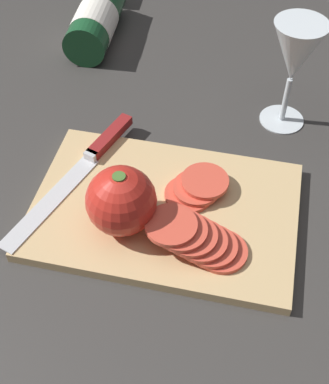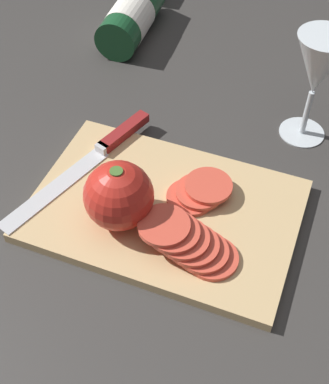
% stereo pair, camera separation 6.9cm
% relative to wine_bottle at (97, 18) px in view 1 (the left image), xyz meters
% --- Properties ---
extents(ground_plane, '(3.00, 3.00, 0.00)m').
position_rel_wine_bottle_xyz_m(ground_plane, '(-0.23, 0.42, -0.04)').
color(ground_plane, '#383533').
extents(cutting_board, '(0.35, 0.24, 0.02)m').
position_rel_wine_bottle_xyz_m(cutting_board, '(-0.21, 0.40, -0.03)').
color(cutting_board, tan).
rests_on(cutting_board, ground_plane).
extents(wine_bottle, '(0.09, 0.31, 0.08)m').
position_rel_wine_bottle_xyz_m(wine_bottle, '(0.00, 0.00, 0.00)').
color(wine_bottle, '#194C28').
rests_on(wine_bottle, ground_plane).
extents(wine_glass, '(0.08, 0.08, 0.17)m').
position_rel_wine_bottle_xyz_m(wine_glass, '(-0.36, 0.17, 0.08)').
color(wine_glass, silver).
rests_on(wine_glass, ground_plane).
extents(whole_tomato, '(0.09, 0.09, 0.09)m').
position_rel_wine_bottle_xyz_m(whole_tomato, '(-0.17, 0.43, 0.02)').
color(whole_tomato, red).
rests_on(whole_tomato, cutting_board).
extents(knife, '(0.11, 0.28, 0.01)m').
position_rel_wine_bottle_xyz_m(knife, '(-0.09, 0.33, -0.02)').
color(knife, silver).
rests_on(knife, cutting_board).
extents(tomato_slice_stack_near, '(0.08, 0.08, 0.02)m').
position_rel_wine_bottle_xyz_m(tomato_slice_stack_near, '(-0.25, 0.36, -0.01)').
color(tomato_slice_stack_near, '#DB4C38').
rests_on(tomato_slice_stack_near, cutting_board).
extents(tomato_slice_stack_far, '(0.13, 0.07, 0.04)m').
position_rel_wine_bottle_xyz_m(tomato_slice_stack_far, '(-0.27, 0.45, -0.00)').
color(tomato_slice_stack_far, '#DB4C38').
rests_on(tomato_slice_stack_far, cutting_board).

